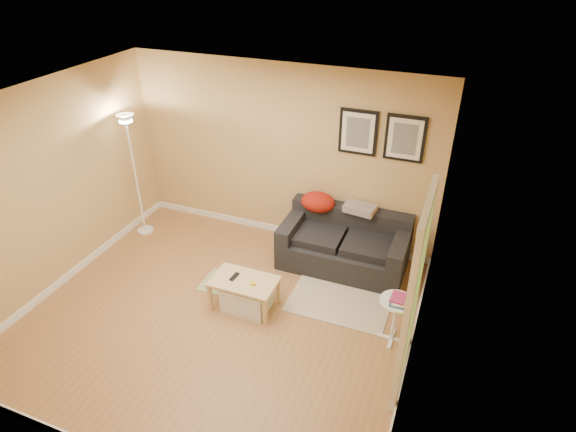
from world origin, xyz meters
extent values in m
plane|color=#9E6C43|center=(0.00, 0.00, 0.00)|extent=(4.50, 4.50, 0.00)
plane|color=white|center=(0.00, 0.00, 2.60)|extent=(4.50, 4.50, 0.00)
plane|color=tan|center=(0.00, 2.00, 1.30)|extent=(4.50, 0.00, 4.50)
plane|color=tan|center=(0.00, -2.00, 1.30)|extent=(4.50, 0.00, 4.50)
plane|color=tan|center=(-2.25, 0.00, 1.30)|extent=(0.00, 4.00, 4.00)
plane|color=tan|center=(2.25, 0.00, 1.30)|extent=(0.00, 4.00, 4.00)
cube|color=white|center=(0.00, 1.99, 0.05)|extent=(4.50, 0.02, 0.10)
cube|color=white|center=(-2.24, 0.00, 0.05)|extent=(0.02, 4.00, 0.10)
cube|color=white|center=(2.24, 0.00, 0.05)|extent=(0.02, 4.00, 0.10)
cube|color=#C0B098|center=(1.29, 0.76, 0.01)|extent=(1.25, 0.85, 0.01)
cube|color=#668C4C|center=(-0.18, 0.54, 0.01)|extent=(0.70, 0.50, 0.01)
cube|color=black|center=(0.08, 0.27, 0.41)|extent=(0.06, 0.16, 0.02)
cylinder|color=yellow|center=(0.34, 0.23, 0.41)|extent=(0.07, 0.07, 0.03)
camera|label=1|loc=(2.38, -3.80, 4.03)|focal=29.90mm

